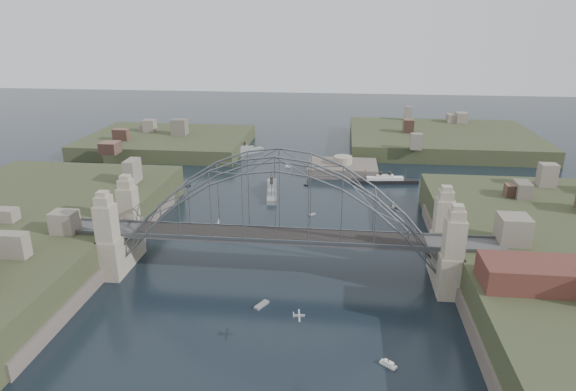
# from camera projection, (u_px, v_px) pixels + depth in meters

# --- Properties ---
(ground) EXTENTS (500.00, 500.00, 0.00)m
(ground) POSITION_uv_depth(u_px,v_px,m) (278.00, 274.00, 98.51)
(ground) COLOR black
(ground) RESTS_ON ground
(bridge) EXTENTS (84.00, 13.80, 24.60)m
(bridge) POSITION_uv_depth(u_px,v_px,m) (277.00, 216.00, 94.37)
(bridge) COLOR #48484A
(bridge) RESTS_ON ground
(shore_west) EXTENTS (50.50, 90.00, 12.00)m
(shore_west) POSITION_uv_depth(u_px,v_px,m) (3.00, 251.00, 103.80)
(shore_west) COLOR #343B21
(shore_west) RESTS_ON ground
(headland_nw) EXTENTS (60.00, 45.00, 9.00)m
(headland_nw) POSITION_uv_depth(u_px,v_px,m) (168.00, 147.00, 192.99)
(headland_nw) COLOR #343B21
(headland_nw) RESTS_ON ground
(headland_ne) EXTENTS (70.00, 55.00, 9.50)m
(headland_ne) POSITION_uv_depth(u_px,v_px,m) (441.00, 144.00, 196.05)
(headland_ne) COLOR #343B21
(headland_ne) RESTS_ON ground
(fort_island) EXTENTS (22.00, 16.00, 9.40)m
(fort_island) POSITION_uv_depth(u_px,v_px,m) (342.00, 173.00, 162.91)
(fort_island) COLOR #594E47
(fort_island) RESTS_ON ground
(wharf_shed) EXTENTS (20.00, 8.00, 4.00)m
(wharf_shed) POSITION_uv_depth(u_px,v_px,m) (548.00, 275.00, 77.48)
(wharf_shed) COLOR #592D26
(wharf_shed) RESTS_ON shore_east
(finger_pier) EXTENTS (4.00, 22.00, 1.40)m
(finger_pier) POSITION_uv_depth(u_px,v_px,m) (536.00, 384.00, 68.02)
(finger_pier) COLOR #48484A
(finger_pier) RESTS_ON ground
(naval_cruiser_near) EXTENTS (5.28, 19.91, 5.92)m
(naval_cruiser_near) POSITION_uv_depth(u_px,v_px,m) (272.00, 190.00, 143.31)
(naval_cruiser_near) COLOR gray
(naval_cruiser_near) RESTS_ON ground
(naval_cruiser_far) EXTENTS (14.44, 14.86, 6.15)m
(naval_cruiser_far) POSITION_uv_depth(u_px,v_px,m) (242.00, 152.00, 183.65)
(naval_cruiser_far) COLOR gray
(naval_cruiser_far) RESTS_ON ground
(ocean_liner) EXTENTS (20.26, 5.13, 4.93)m
(ocean_liner) POSITION_uv_depth(u_px,v_px,m) (385.00, 181.00, 152.01)
(ocean_liner) COLOR black
(ocean_liner) RESTS_ON ground
(aeroplane) EXTENTS (1.78, 3.28, 0.48)m
(aeroplane) POSITION_uv_depth(u_px,v_px,m) (298.00, 315.00, 72.79)
(aeroplane) COLOR #A7AAAE
(small_boat_a) EXTENTS (2.65, 1.13, 2.38)m
(small_boat_a) POSITION_uv_depth(u_px,v_px,m) (219.00, 223.00, 120.83)
(small_boat_a) COLOR white
(small_boat_a) RESTS_ON ground
(small_boat_b) EXTENTS (1.83, 1.76, 0.45)m
(small_boat_b) POSITION_uv_depth(u_px,v_px,m) (312.00, 215.00, 127.69)
(small_boat_b) COLOR white
(small_boat_b) RESTS_ON ground
(small_boat_c) EXTENTS (2.45, 3.28, 0.45)m
(small_boat_c) POSITION_uv_depth(u_px,v_px,m) (262.00, 305.00, 87.63)
(small_boat_c) COLOR white
(small_boat_c) RESTS_ON ground
(small_boat_d) EXTENTS (1.85, 2.62, 2.38)m
(small_boat_d) POSITION_uv_depth(u_px,v_px,m) (394.00, 205.00, 132.24)
(small_boat_d) COLOR white
(small_boat_d) RESTS_ON ground
(small_boat_e) EXTENTS (3.42, 3.95, 0.45)m
(small_boat_e) POSITION_uv_depth(u_px,v_px,m) (186.00, 184.00, 150.76)
(small_boat_e) COLOR white
(small_boat_e) RESTS_ON ground
(small_boat_f) EXTENTS (1.45, 0.96, 0.45)m
(small_boat_f) POSITION_uv_depth(u_px,v_px,m) (306.00, 185.00, 149.99)
(small_boat_f) COLOR white
(small_boat_f) RESTS_ON ground
(small_boat_g) EXTENTS (2.55, 2.22, 1.43)m
(small_boat_g) POSITION_uv_depth(u_px,v_px,m) (388.00, 364.00, 72.49)
(small_boat_g) COLOR white
(small_boat_g) RESTS_ON ground
(small_boat_h) EXTENTS (2.23, 0.82, 1.43)m
(small_boat_h) POSITION_uv_depth(u_px,v_px,m) (289.00, 166.00, 168.61)
(small_boat_h) COLOR white
(small_boat_h) RESTS_ON ground
(small_boat_i) EXTENTS (2.68, 2.21, 0.45)m
(small_boat_i) POSITION_uv_depth(u_px,v_px,m) (451.00, 259.00, 104.39)
(small_boat_i) COLOR white
(small_boat_i) RESTS_ON ground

